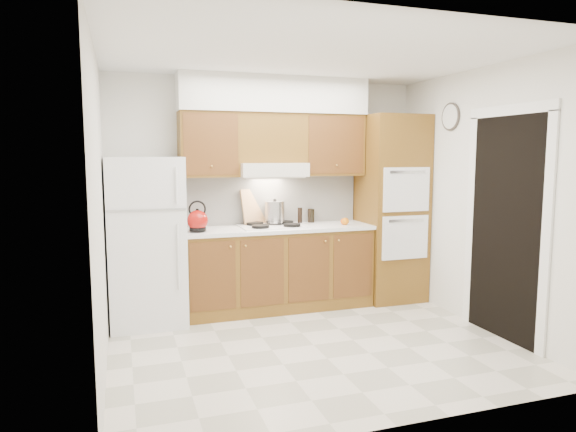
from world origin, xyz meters
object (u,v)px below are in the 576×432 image
object	(u,v)px
kettle	(198,221)
stock_pot	(275,212)
oven_cabinet	(391,209)
fridge	(146,241)

from	to	relation	value
kettle	stock_pot	xyz separation A→B (m)	(0.92, 0.25, 0.03)
oven_cabinet	stock_pot	size ratio (longest dim) A/B	9.33
fridge	kettle	distance (m)	0.56
kettle	fridge	bearing A→B (deg)	162.10
oven_cabinet	kettle	bearing A→B (deg)	-177.89
kettle	stock_pot	bearing A→B (deg)	2.63
oven_cabinet	kettle	size ratio (longest dim) A/B	10.10
fridge	stock_pot	world-z (taller)	fridge
fridge	oven_cabinet	size ratio (longest dim) A/B	0.78
fridge	kettle	size ratio (longest dim) A/B	7.89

